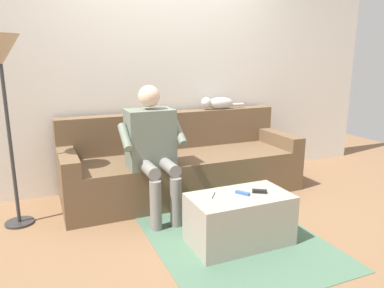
{
  "coord_description": "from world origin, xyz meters",
  "views": [
    {
      "loc": [
        1.37,
        3.31,
        1.43
      ],
      "look_at": [
        0.0,
        0.13,
        0.59
      ],
      "focal_mm": 34.1,
      "sensor_mm": 36.0,
      "label": 1
    }
  ],
  "objects_px": {
    "person_solo_seated": "(152,143)",
    "floor_lamp": "(0,62)",
    "cat_on_backrest": "(217,103)",
    "remote_black": "(259,191)",
    "coffee_table": "(239,219)",
    "couch": "(182,166)",
    "remote_white": "(211,195)",
    "remote_blue": "(242,193)"
  },
  "relations": [
    {
      "from": "coffee_table",
      "to": "cat_on_backrest",
      "type": "xyz_separation_m",
      "value": [
        -0.55,
        -1.47,
        0.71
      ]
    },
    {
      "from": "couch",
      "to": "coffee_table",
      "type": "bearing_deg",
      "value": 90.0
    },
    {
      "from": "coffee_table",
      "to": "remote_white",
      "type": "xyz_separation_m",
      "value": [
        0.21,
        -0.08,
        0.21
      ]
    },
    {
      "from": "cat_on_backrest",
      "to": "person_solo_seated",
      "type": "bearing_deg",
      "value": 33.59
    },
    {
      "from": "coffee_table",
      "to": "person_solo_seated",
      "type": "xyz_separation_m",
      "value": [
        0.44,
        -0.81,
        0.47
      ]
    },
    {
      "from": "remote_blue",
      "to": "coffee_table",
      "type": "bearing_deg",
      "value": 74.11
    },
    {
      "from": "remote_blue",
      "to": "remote_white",
      "type": "xyz_separation_m",
      "value": [
        0.24,
        -0.07,
        -0.0
      ]
    },
    {
      "from": "person_solo_seated",
      "to": "floor_lamp",
      "type": "height_order",
      "value": "floor_lamp"
    },
    {
      "from": "person_solo_seated",
      "to": "remote_black",
      "type": "height_order",
      "value": "person_solo_seated"
    },
    {
      "from": "couch",
      "to": "coffee_table",
      "type": "distance_m",
      "value": 1.21
    },
    {
      "from": "remote_blue",
      "to": "cat_on_backrest",
      "type": "bearing_deg",
      "value": -53.22
    },
    {
      "from": "coffee_table",
      "to": "cat_on_backrest",
      "type": "relative_size",
      "value": 1.43
    },
    {
      "from": "person_solo_seated",
      "to": "remote_white",
      "type": "distance_m",
      "value": 0.81
    },
    {
      "from": "cat_on_backrest",
      "to": "remote_black",
      "type": "xyz_separation_m",
      "value": [
        0.39,
        1.49,
        -0.5
      ]
    },
    {
      "from": "coffee_table",
      "to": "remote_white",
      "type": "distance_m",
      "value": 0.31
    },
    {
      "from": "coffee_table",
      "to": "floor_lamp",
      "type": "relative_size",
      "value": 0.49
    },
    {
      "from": "cat_on_backrest",
      "to": "remote_white",
      "type": "xyz_separation_m",
      "value": [
        0.76,
        1.4,
        -0.5
      ]
    },
    {
      "from": "cat_on_backrest",
      "to": "remote_black",
      "type": "height_order",
      "value": "cat_on_backrest"
    },
    {
      "from": "couch",
      "to": "remote_black",
      "type": "height_order",
      "value": "couch"
    },
    {
      "from": "remote_black",
      "to": "couch",
      "type": "bearing_deg",
      "value": -49.91
    },
    {
      "from": "cat_on_backrest",
      "to": "remote_black",
      "type": "distance_m",
      "value": 1.62
    },
    {
      "from": "person_solo_seated",
      "to": "floor_lamp",
      "type": "xyz_separation_m",
      "value": [
        1.16,
        -0.23,
        0.72
      ]
    },
    {
      "from": "remote_blue",
      "to": "couch",
      "type": "bearing_deg",
      "value": -32.2
    },
    {
      "from": "person_solo_seated",
      "to": "cat_on_backrest",
      "type": "bearing_deg",
      "value": -146.41
    },
    {
      "from": "couch",
      "to": "remote_blue",
      "type": "height_order",
      "value": "couch"
    },
    {
      "from": "cat_on_backrest",
      "to": "remote_black",
      "type": "relative_size",
      "value": 4.86
    },
    {
      "from": "coffee_table",
      "to": "floor_lamp",
      "type": "height_order",
      "value": "floor_lamp"
    },
    {
      "from": "remote_black",
      "to": "person_solo_seated",
      "type": "bearing_deg",
      "value": -21.55
    },
    {
      "from": "couch",
      "to": "cat_on_backrest",
      "type": "height_order",
      "value": "cat_on_backrest"
    },
    {
      "from": "remote_white",
      "to": "person_solo_seated",
      "type": "bearing_deg",
      "value": 54.14
    },
    {
      "from": "person_solo_seated",
      "to": "remote_white",
      "type": "bearing_deg",
      "value": 107.13
    },
    {
      "from": "person_solo_seated",
      "to": "remote_white",
      "type": "xyz_separation_m",
      "value": [
        -0.23,
        0.74,
        -0.26
      ]
    },
    {
      "from": "couch",
      "to": "floor_lamp",
      "type": "relative_size",
      "value": 1.54
    },
    {
      "from": "coffee_table",
      "to": "person_solo_seated",
      "type": "relative_size",
      "value": 0.66
    },
    {
      "from": "couch",
      "to": "person_solo_seated",
      "type": "relative_size",
      "value": 2.09
    },
    {
      "from": "coffee_table",
      "to": "cat_on_backrest",
      "type": "height_order",
      "value": "cat_on_backrest"
    },
    {
      "from": "remote_blue",
      "to": "remote_black",
      "type": "xyz_separation_m",
      "value": [
        -0.14,
        0.02,
        0.0
      ]
    },
    {
      "from": "remote_black",
      "to": "cat_on_backrest",
      "type": "bearing_deg",
      "value": -72.19
    },
    {
      "from": "couch",
      "to": "floor_lamp",
      "type": "distance_m",
      "value": 1.94
    },
    {
      "from": "cat_on_backrest",
      "to": "remote_blue",
      "type": "height_order",
      "value": "cat_on_backrest"
    },
    {
      "from": "remote_black",
      "to": "floor_lamp",
      "type": "distance_m",
      "value": 2.28
    },
    {
      "from": "person_solo_seated",
      "to": "remote_blue",
      "type": "distance_m",
      "value": 0.97
    }
  ]
}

